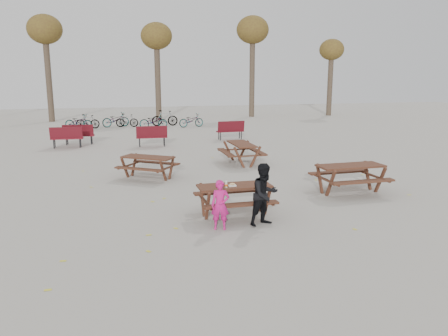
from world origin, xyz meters
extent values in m
plane|color=gray|center=(0.00, 0.00, 0.00)|extent=(80.00, 80.00, 0.00)
cube|color=#3A1E15|center=(0.00, 0.00, 0.75)|extent=(1.80, 0.70, 0.05)
cube|color=#3A1E15|center=(0.00, -0.60, 0.45)|extent=(1.80, 0.25, 0.05)
cube|color=#3A1E15|center=(0.00, 0.60, 0.45)|extent=(1.80, 0.25, 0.05)
cylinder|color=#3A1E15|center=(-0.75, -0.30, 0.36)|extent=(0.08, 0.08, 0.73)
cylinder|color=#3A1E15|center=(-0.75, 0.30, 0.36)|extent=(0.08, 0.08, 0.73)
cylinder|color=#3A1E15|center=(0.75, -0.30, 0.36)|extent=(0.08, 0.08, 0.73)
cylinder|color=#3A1E15|center=(0.75, 0.30, 0.36)|extent=(0.08, 0.08, 0.73)
cube|color=white|center=(-0.09, -0.11, 0.79)|extent=(0.18, 0.11, 0.03)
ellipsoid|color=tan|center=(-0.09, -0.11, 0.83)|extent=(0.14, 0.06, 0.05)
cylinder|color=silver|center=(-0.26, -0.18, 0.85)|extent=(0.06, 0.06, 0.15)
cylinder|color=#F0550C|center=(-0.26, -0.18, 0.83)|extent=(0.07, 0.07, 0.05)
cylinder|color=white|center=(-0.26, -0.18, 0.94)|extent=(0.03, 0.03, 0.02)
imported|color=#CD1976|center=(-0.59, -0.88, 0.57)|extent=(0.47, 0.38, 1.13)
imported|color=black|center=(0.47, -0.86, 0.73)|extent=(0.85, 0.75, 1.46)
imported|color=black|center=(-4.75, 19.93, 0.47)|extent=(1.91, 1.17, 0.95)
imported|color=black|center=(-4.20, 20.16, 0.47)|extent=(1.61, 0.74, 0.93)
imported|color=black|center=(-2.38, 20.66, 0.49)|extent=(1.97, 1.17, 0.98)
imported|color=black|center=(-1.64, 20.36, 0.45)|extent=(1.54, 0.65, 0.90)
imported|color=black|center=(0.00, 19.03, 0.48)|extent=(1.90, 0.91, 0.96)
imported|color=black|center=(0.92, 20.37, 0.54)|extent=(1.81, 0.54, 1.09)
imported|color=black|center=(2.57, 19.21, 0.45)|extent=(1.80, 0.92, 0.90)
cylinder|color=#382B21|center=(-7.00, 25.50, 3.15)|extent=(0.44, 0.44, 6.30)
ellipsoid|color=brown|center=(-7.00, 25.50, 6.75)|extent=(2.52, 2.52, 2.14)
cylinder|color=#382B21|center=(1.00, 24.50, 2.97)|extent=(0.44, 0.44, 5.95)
ellipsoid|color=brown|center=(1.00, 24.50, 6.38)|extent=(2.38, 2.38, 2.02)
cylinder|color=#382B21|center=(9.00, 25.50, 3.32)|extent=(0.44, 0.44, 6.65)
ellipsoid|color=brown|center=(9.00, 25.50, 7.12)|extent=(2.66, 2.66, 2.26)
cylinder|color=#382B21|center=(16.00, 25.00, 2.62)|extent=(0.44, 0.44, 5.25)
ellipsoid|color=brown|center=(16.00, 25.00, 5.62)|extent=(2.10, 2.10, 1.79)
camera|label=1|loc=(-2.94, -9.98, 3.40)|focal=35.00mm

